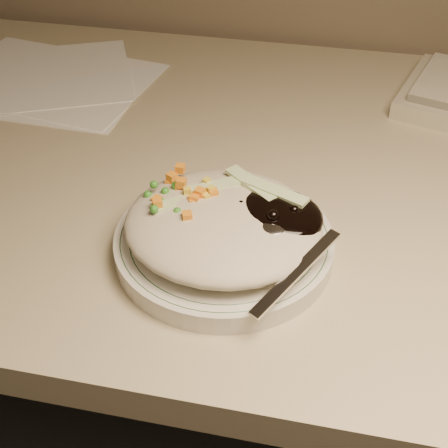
# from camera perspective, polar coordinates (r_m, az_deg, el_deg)

# --- Properties ---
(desk) EXTENTS (1.40, 0.70, 0.74)m
(desk) POSITION_cam_1_polar(r_m,az_deg,el_deg) (0.89, 6.22, -5.43)
(desk) COLOR tan
(desk) RESTS_ON ground
(plate) EXTENTS (0.22, 0.22, 0.02)m
(plate) POSITION_cam_1_polar(r_m,az_deg,el_deg) (0.62, -0.00, -1.84)
(plate) COLOR silver
(plate) RESTS_ON desk
(plate_rim) EXTENTS (0.21, 0.21, 0.00)m
(plate_rim) POSITION_cam_1_polar(r_m,az_deg,el_deg) (0.62, -0.00, -1.15)
(plate_rim) COLOR #144723
(plate_rim) RESTS_ON plate
(meal) EXTENTS (0.21, 0.19, 0.05)m
(meal) POSITION_cam_1_polar(r_m,az_deg,el_deg) (0.60, 0.38, 0.31)
(meal) COLOR #AFA58E
(meal) RESTS_ON plate
(papers) EXTENTS (0.37, 0.31, 0.00)m
(papers) POSITION_cam_1_polar(r_m,az_deg,el_deg) (0.98, -16.61, 12.48)
(papers) COLOR white
(papers) RESTS_ON desk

